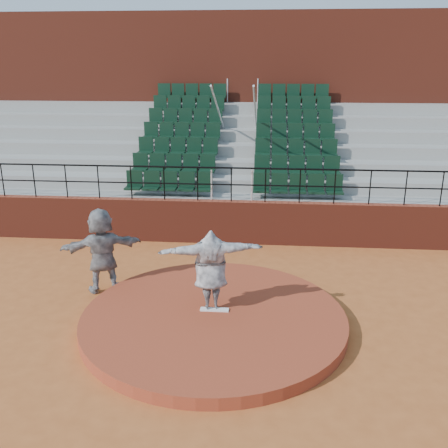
% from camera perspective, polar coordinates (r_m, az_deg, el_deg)
% --- Properties ---
extents(ground, '(90.00, 90.00, 0.00)m').
position_cam_1_polar(ground, '(10.67, -1.17, -11.38)').
color(ground, '#AE5827').
rests_on(ground, ground).
extents(pitchers_mound, '(5.50, 5.50, 0.25)m').
position_cam_1_polar(pitchers_mound, '(10.61, -1.17, -10.79)').
color(pitchers_mound, '#953921').
rests_on(pitchers_mound, ground).
extents(pitching_rubber, '(0.60, 0.15, 0.03)m').
position_cam_1_polar(pitching_rubber, '(10.67, -1.09, -9.75)').
color(pitching_rubber, white).
rests_on(pitching_rubber, pitchers_mound).
extents(boundary_wall, '(24.00, 0.30, 1.30)m').
position_cam_1_polar(boundary_wall, '(14.99, 0.82, 0.24)').
color(boundary_wall, maroon).
rests_on(boundary_wall, ground).
extents(wall_railing, '(24.04, 0.05, 1.03)m').
position_cam_1_polar(wall_railing, '(14.63, 0.84, 5.39)').
color(wall_railing, black).
rests_on(wall_railing, boundary_wall).
extents(seating_deck, '(24.00, 5.97, 4.63)m').
position_cam_1_polar(seating_deck, '(18.31, 1.65, 6.07)').
color(seating_deck, gray).
rests_on(seating_deck, ground).
extents(press_box_facade, '(24.00, 3.00, 7.10)m').
position_cam_1_polar(press_box_facade, '(21.92, 2.32, 13.65)').
color(press_box_facade, maroon).
rests_on(press_box_facade, ground).
extents(pitcher, '(2.23, 1.07, 1.75)m').
position_cam_1_polar(pitcher, '(10.41, -1.53, -5.26)').
color(pitcher, black).
rests_on(pitcher, pitchers_mound).
extents(fielder, '(1.98, 1.31, 2.04)m').
position_cam_1_polar(fielder, '(12.08, -13.76, -2.93)').
color(fielder, black).
rests_on(fielder, ground).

